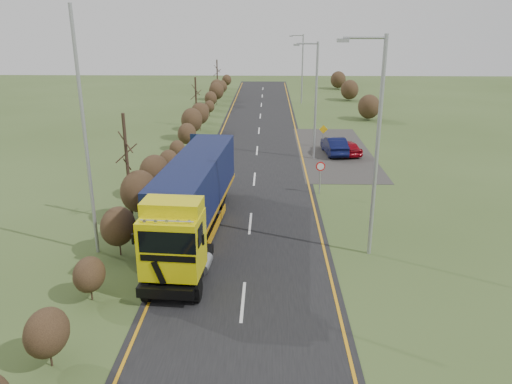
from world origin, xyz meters
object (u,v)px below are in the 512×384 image
object	(u,v)px
car_red_hatchback	(347,148)
streetlight_near	(375,140)
lorry	(193,195)
car_blue_sedan	(334,146)
speed_sign	(320,172)

from	to	relation	value
car_red_hatchback	streetlight_near	distance (m)	19.14
car_red_hatchback	streetlight_near	size ratio (longest dim) A/B	0.35
streetlight_near	lorry	bearing A→B (deg)	167.42
lorry	car_red_hatchback	xyz separation A→B (m)	(10.20, 16.52, -1.62)
lorry	car_red_hatchback	world-z (taller)	lorry
car_blue_sedan	speed_sign	distance (m)	10.31
speed_sign	streetlight_near	bearing A→B (deg)	-80.63
lorry	speed_sign	bearing A→B (deg)	47.86
car_red_hatchback	car_blue_sedan	world-z (taller)	car_blue_sedan
lorry	streetlight_near	world-z (taller)	streetlight_near
speed_sign	car_red_hatchback	bearing A→B (deg)	72.27
lorry	streetlight_near	xyz separation A→B (m)	(8.46, -1.89, 3.34)
car_blue_sedan	streetlight_near	distance (m)	19.24
lorry	car_blue_sedan	size ratio (longest dim) A/B	3.24
streetlight_near	speed_sign	xyz separation A→B (m)	(-1.41, 8.55, -4.09)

